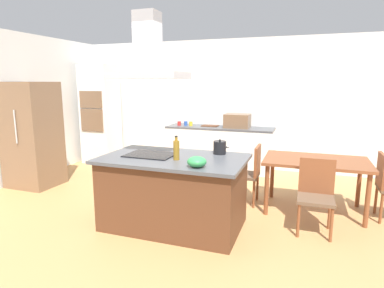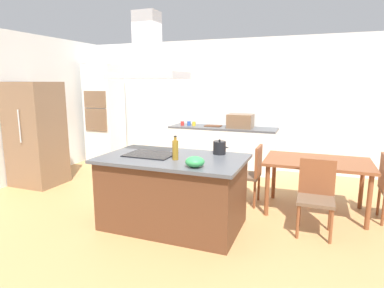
# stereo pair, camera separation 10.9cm
# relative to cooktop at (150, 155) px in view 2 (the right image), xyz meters

# --- Properties ---
(ground) EXTENTS (16.00, 16.00, 0.00)m
(ground) POSITION_rel_cooktop_xyz_m (0.32, 1.50, -0.91)
(ground) COLOR tan
(wall_back) EXTENTS (7.20, 0.10, 2.70)m
(wall_back) POSITION_rel_cooktop_xyz_m (0.32, 3.25, 0.44)
(wall_back) COLOR white
(wall_back) RESTS_ON ground
(wall_left) EXTENTS (0.10, 8.80, 2.70)m
(wall_left) POSITION_rel_cooktop_xyz_m (-3.13, 1.00, 0.44)
(wall_left) COLOR white
(wall_left) RESTS_ON ground
(kitchen_island) EXTENTS (1.78, 1.08, 0.90)m
(kitchen_island) POSITION_rel_cooktop_xyz_m (0.32, 0.00, -0.45)
(kitchen_island) COLOR #59331E
(kitchen_island) RESTS_ON ground
(cooktop) EXTENTS (0.60, 0.44, 0.01)m
(cooktop) POSITION_rel_cooktop_xyz_m (0.00, 0.00, 0.00)
(cooktop) COLOR black
(cooktop) RESTS_ON kitchen_island
(tea_kettle) EXTENTS (0.22, 0.16, 0.19)m
(tea_kettle) POSITION_rel_cooktop_xyz_m (0.81, 0.37, 0.08)
(tea_kettle) COLOR black
(tea_kettle) RESTS_ON kitchen_island
(olive_oil_bottle) EXTENTS (0.07, 0.07, 0.29)m
(olive_oil_bottle) POSITION_rel_cooktop_xyz_m (0.41, -0.12, 0.12)
(olive_oil_bottle) COLOR olive
(olive_oil_bottle) RESTS_ON kitchen_island
(mixing_bowl) EXTENTS (0.21, 0.21, 0.12)m
(mixing_bowl) POSITION_rel_cooktop_xyz_m (0.74, -0.36, 0.05)
(mixing_bowl) COLOR #33934C
(mixing_bowl) RESTS_ON kitchen_island
(back_counter) EXTENTS (2.22, 0.62, 0.90)m
(back_counter) POSITION_rel_cooktop_xyz_m (0.15, 2.88, -0.46)
(back_counter) COLOR white
(back_counter) RESTS_ON ground
(countertop_microwave) EXTENTS (0.50, 0.38, 0.28)m
(countertop_microwave) POSITION_rel_cooktop_xyz_m (0.52, 2.88, 0.13)
(countertop_microwave) COLOR brown
(countertop_microwave) RESTS_ON back_counter
(coffee_mug_red) EXTENTS (0.08, 0.08, 0.09)m
(coffee_mug_red) POSITION_rel_cooktop_xyz_m (-0.73, 2.82, 0.04)
(coffee_mug_red) COLOR red
(coffee_mug_red) RESTS_ON back_counter
(coffee_mug_blue) EXTENTS (0.08, 0.08, 0.09)m
(coffee_mug_blue) POSITION_rel_cooktop_xyz_m (-0.60, 2.88, 0.04)
(coffee_mug_blue) COLOR #2D56B2
(coffee_mug_blue) RESTS_ON back_counter
(coffee_mug_yellow) EXTENTS (0.08, 0.08, 0.09)m
(coffee_mug_yellow) POSITION_rel_cooktop_xyz_m (-0.48, 2.85, 0.04)
(coffee_mug_yellow) COLOR gold
(coffee_mug_yellow) RESTS_ON back_counter
(cutting_board) EXTENTS (0.34, 0.24, 0.02)m
(cutting_board) POSITION_rel_cooktop_xyz_m (-0.07, 2.93, 0.00)
(cutting_board) COLOR #59331E
(cutting_board) RESTS_ON back_counter
(wall_oven_stack) EXTENTS (0.70, 0.66, 2.20)m
(wall_oven_stack) POSITION_rel_cooktop_xyz_m (-2.58, 2.65, 0.20)
(wall_oven_stack) COLOR white
(wall_oven_stack) RESTS_ON ground
(refrigerator) EXTENTS (0.80, 0.73, 1.82)m
(refrigerator) POSITION_rel_cooktop_xyz_m (-2.66, 0.73, 0.00)
(refrigerator) COLOR brown
(refrigerator) RESTS_ON ground
(dining_table) EXTENTS (1.40, 0.90, 0.75)m
(dining_table) POSITION_rel_cooktop_xyz_m (2.00, 1.12, -0.24)
(dining_table) COLOR brown
(dining_table) RESTS_ON ground
(chair_at_left_end) EXTENTS (0.42, 0.42, 0.89)m
(chair_at_left_end) POSITION_rel_cooktop_xyz_m (1.09, 1.12, -0.40)
(chair_at_left_end) COLOR brown
(chair_at_left_end) RESTS_ON ground
(chair_facing_island) EXTENTS (0.42, 0.42, 0.89)m
(chair_facing_island) POSITION_rel_cooktop_xyz_m (2.00, 0.46, -0.40)
(chair_facing_island) COLOR brown
(chair_facing_island) RESTS_ON ground
(range_hood) EXTENTS (0.90, 0.55, 0.78)m
(range_hood) POSITION_rel_cooktop_xyz_m (0.00, 0.00, 1.20)
(range_hood) COLOR #ADADB2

